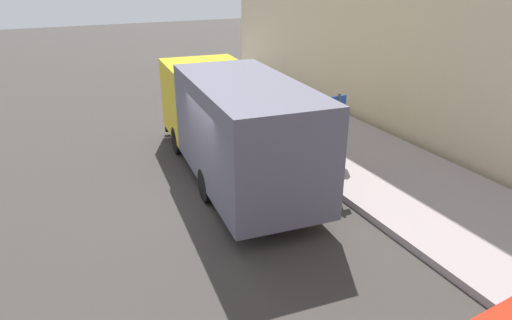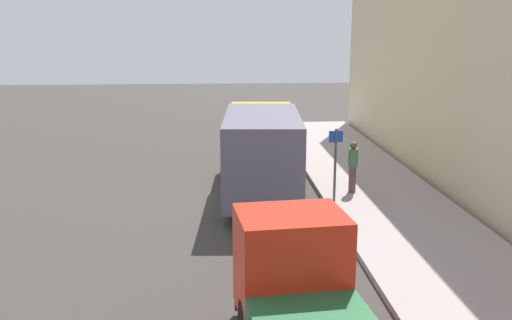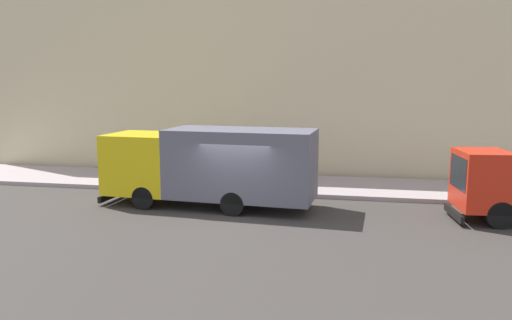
% 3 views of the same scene
% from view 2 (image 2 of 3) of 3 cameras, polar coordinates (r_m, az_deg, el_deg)
% --- Properties ---
extents(ground, '(80.00, 80.00, 0.00)m').
position_cam_2_polar(ground, '(18.78, -2.46, -4.34)').
color(ground, '#3A3532').
extents(sidewalk, '(4.05, 30.00, 0.17)m').
position_cam_2_polar(sidewalk, '(19.54, 12.46, -3.68)').
color(sidewalk, '#A39596').
rests_on(sidewalk, ground).
extents(building_facade, '(0.50, 30.00, 10.55)m').
position_cam_2_polar(building_facade, '(19.62, 20.46, 11.28)').
color(building_facade, beige).
rests_on(building_facade, ground).
extents(large_utility_truck, '(2.91, 8.07, 2.91)m').
position_cam_2_polar(large_utility_truck, '(19.59, 0.58, 1.27)').
color(large_utility_truck, yellow).
rests_on(large_utility_truck, ground).
extents(small_flatbed_truck, '(2.41, 5.18, 2.37)m').
position_cam_2_polar(small_flatbed_truck, '(9.86, 4.94, -14.42)').
color(small_flatbed_truck, red).
rests_on(small_flatbed_truck, ground).
extents(pedestrian_walking, '(0.45, 0.45, 1.73)m').
position_cam_2_polar(pedestrian_walking, '(19.45, 9.59, -0.51)').
color(pedestrian_walking, brown).
rests_on(pedestrian_walking, sidewalk).
extents(street_sign_post, '(0.44, 0.08, 2.35)m').
position_cam_2_polar(street_sign_post, '(18.24, 7.88, 0.14)').
color(street_sign_post, '#4C5156').
rests_on(street_sign_post, sidewalk).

